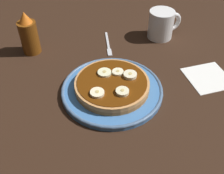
{
  "coord_description": "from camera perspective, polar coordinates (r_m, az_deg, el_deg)",
  "views": [
    {
      "loc": [
        -18.9,
        -44.5,
        46.18
      ],
      "look_at": [
        0.0,
        0.0,
        1.74
      ],
      "focal_mm": 42.71,
      "sensor_mm": 36.0,
      "label": 1
    }
  ],
  "objects": [
    {
      "name": "ground_plane",
      "position": [
        0.68,
        0.0,
        -2.01
      ],
      "size": [
        140.0,
        140.0,
        3.0
      ],
      "primitive_type": "cube",
      "color": "black"
    },
    {
      "name": "plate",
      "position": [
        0.66,
        0.0,
        -0.58
      ],
      "size": [
        25.26,
        25.26,
        1.55
      ],
      "color": "#3F72B2",
      "rests_on": "ground_plane"
    },
    {
      "name": "pancake_stack",
      "position": [
        0.65,
        -0.24,
        0.37
      ],
      "size": [
        18.33,
        19.22,
        2.35
      ],
      "color": "#A36635",
      "rests_on": "plate"
    },
    {
      "name": "banana_slice_0",
      "position": [
        0.61,
        -3.19,
        -1.28
      ],
      "size": [
        3.32,
        3.32,
        0.88
      ],
      "color": "#FEEDC1",
      "rests_on": "pancake_stack"
    },
    {
      "name": "banana_slice_1",
      "position": [
        0.67,
        1.26,
        3.2
      ],
      "size": [
        2.91,
        2.91,
        0.74
      ],
      "color": "#F4EBC3",
      "rests_on": "pancake_stack"
    },
    {
      "name": "banana_slice_2",
      "position": [
        0.61,
        2.22,
        -1.03
      ],
      "size": [
        3.11,
        3.11,
        0.99
      ],
      "color": "beige",
      "rests_on": "pancake_stack"
    },
    {
      "name": "banana_slice_3",
      "position": [
        0.66,
        3.77,
        2.71
      ],
      "size": [
        3.33,
        3.33,
        1.06
      ],
      "color": "beige",
      "rests_on": "pancake_stack"
    },
    {
      "name": "banana_slice_4",
      "position": [
        0.67,
        -1.63,
        3.06
      ],
      "size": [
        3.47,
        3.47,
        0.79
      ],
      "color": "#ECE9B9",
      "rests_on": "pancake_stack"
    },
    {
      "name": "coffee_mug",
      "position": [
        0.87,
        10.64,
        13.15
      ],
      "size": [
        11.15,
        7.79,
        8.8
      ],
      "color": "white",
      "rests_on": "ground_plane"
    },
    {
      "name": "napkin",
      "position": [
        0.75,
        19.91,
        1.95
      ],
      "size": [
        12.17,
        12.17,
        0.3
      ],
      "primitive_type": "cube",
      "rotation": [
        0.0,
        0.0,
        -0.11
      ],
      "color": "white",
      "rests_on": "ground_plane"
    },
    {
      "name": "fork",
      "position": [
        0.83,
        -0.81,
        9.06
      ],
      "size": [
        4.69,
        12.73,
        0.5
      ],
      "color": "silver",
      "rests_on": "ground_plane"
    },
    {
      "name": "syrup_bottle",
      "position": [
        0.81,
        -17.38,
        10.6
      ],
      "size": [
        5.26,
        5.26,
        12.8
      ],
      "color": "brown",
      "rests_on": "ground_plane"
    }
  ]
}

